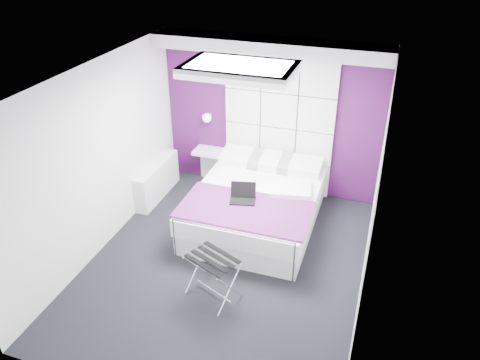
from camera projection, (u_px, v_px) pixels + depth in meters
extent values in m
plane|color=black|center=(226.00, 263.00, 6.42)|extent=(4.40, 4.40, 0.00)
plane|color=white|center=(222.00, 79.00, 5.13)|extent=(4.40, 4.40, 0.00)
plane|color=silver|center=(271.00, 117.00, 7.59)|extent=(3.60, 0.00, 3.60)
plane|color=silver|center=(98.00, 160.00, 6.27)|extent=(0.00, 4.40, 4.40)
plane|color=silver|center=(374.00, 206.00, 5.28)|extent=(0.00, 4.40, 4.40)
cube|color=#410F42|center=(271.00, 117.00, 7.58)|extent=(3.58, 0.02, 2.58)
cube|color=white|center=(269.00, 46.00, 6.78)|extent=(3.58, 0.50, 0.20)
sphere|color=white|center=(208.00, 117.00, 7.80)|extent=(0.15, 0.15, 0.15)
cube|color=white|center=(157.00, 180.00, 7.81)|extent=(0.22, 1.20, 0.60)
cube|color=white|center=(256.00, 215.00, 7.15)|extent=(1.73, 2.16, 0.32)
cube|color=white|center=(256.00, 199.00, 7.00)|extent=(1.77, 2.20, 0.27)
cube|color=#50154D|center=(245.00, 210.00, 6.48)|extent=(1.83, 0.97, 0.03)
cube|color=white|center=(209.00, 151.00, 8.07)|extent=(0.49, 0.38, 0.05)
cube|color=black|center=(213.00, 259.00, 5.61)|extent=(0.59, 0.44, 0.01)
cube|color=black|center=(243.00, 200.00, 6.63)|extent=(0.36, 0.25, 0.02)
cube|color=black|center=(245.00, 188.00, 6.67)|extent=(0.36, 0.01, 0.24)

